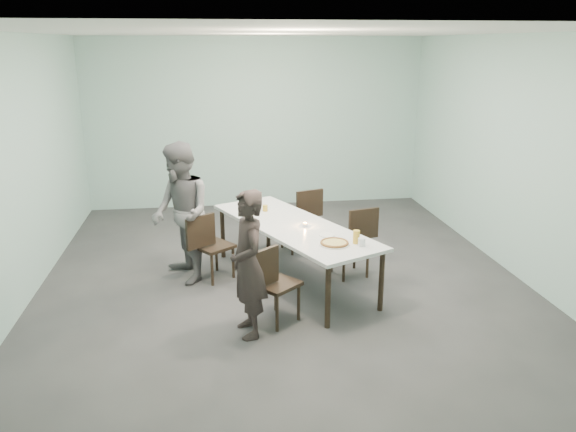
{
  "coord_description": "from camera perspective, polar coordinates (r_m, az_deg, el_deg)",
  "views": [
    {
      "loc": [
        -0.86,
        -6.58,
        2.88
      ],
      "look_at": [
        0.0,
        -0.55,
        1.0
      ],
      "focal_mm": 35.0,
      "sensor_mm": 36.0,
      "label": 1
    }
  ],
  "objects": [
    {
      "name": "ground",
      "position": [
        7.24,
        -0.62,
        -6.31
      ],
      "size": [
        7.0,
        7.0,
        0.0
      ],
      "primitive_type": "plane",
      "color": "#333335",
      "rests_on": "ground"
    },
    {
      "name": "room_shell",
      "position": [
        6.69,
        -0.67,
        9.81
      ],
      "size": [
        6.02,
        7.02,
        3.01
      ],
      "color": "#9EC6C0",
      "rests_on": "ground"
    },
    {
      "name": "table",
      "position": [
        6.91,
        0.53,
        -1.3
      ],
      "size": [
        1.91,
        2.74,
        0.75
      ],
      "rotation": [
        0.0,
        0.0,
        0.43
      ],
      "color": "white",
      "rests_on": "ground"
    },
    {
      "name": "chair_near_left",
      "position": [
        5.93,
        -1.75,
        -6.51
      ],
      "size": [
        0.62,
        0.59,
        0.87
      ],
      "rotation": [
        0.0,
        0.0,
        0.69
      ],
      "color": "black",
      "rests_on": "ground"
    },
    {
      "name": "chair_far_left",
      "position": [
        7.08,
        -8.09,
        -2.67
      ],
      "size": [
        0.62,
        0.59,
        0.87
      ],
      "rotation": [
        0.0,
        0.0,
        0.66
      ],
      "color": "black",
      "rests_on": "ground"
    },
    {
      "name": "chair_near_right",
      "position": [
        7.23,
        6.89,
        -2.18
      ],
      "size": [
        0.65,
        0.51,
        0.87
      ],
      "rotation": [
        0.0,
        0.0,
        3.39
      ],
      "color": "black",
      "rests_on": "ground"
    },
    {
      "name": "chair_far_right",
      "position": [
        8.08,
        1.52,
        0.02
      ],
      "size": [
        0.65,
        0.53,
        0.87
      ],
      "rotation": [
        0.0,
        0.0,
        3.45
      ],
      "color": "black",
      "rests_on": "ground"
    },
    {
      "name": "diner_near",
      "position": [
        5.64,
        -4.09,
        -4.92
      ],
      "size": [
        0.47,
        0.62,
        1.53
      ],
      "primitive_type": "imported",
      "rotation": [
        0.0,
        0.0,
        -1.37
      ],
      "color": "black",
      "rests_on": "ground"
    },
    {
      "name": "diner_far",
      "position": [
        7.02,
        -10.83,
        0.25
      ],
      "size": [
        0.91,
        1.03,
        1.75
      ],
      "primitive_type": "imported",
      "rotation": [
        0.0,
        0.0,
        -1.23
      ],
      "color": "slate",
      "rests_on": "ground"
    },
    {
      "name": "pizza",
      "position": [
        6.22,
        4.74,
        -2.75
      ],
      "size": [
        0.34,
        0.34,
        0.04
      ],
      "color": "white",
      "rests_on": "table"
    },
    {
      "name": "side_plate",
      "position": [
        6.51,
        3.98,
        -1.94
      ],
      "size": [
        0.18,
        0.18,
        0.01
      ],
      "primitive_type": "cylinder",
      "color": "white",
      "rests_on": "table"
    },
    {
      "name": "beer_glass",
      "position": [
        6.27,
        6.96,
        -2.12
      ],
      "size": [
        0.08,
        0.08,
        0.15
      ],
      "primitive_type": "cylinder",
      "color": "gold",
      "rests_on": "table"
    },
    {
      "name": "water_tumbler",
      "position": [
        6.2,
        7.49,
        -2.64
      ],
      "size": [
        0.08,
        0.08,
        0.09
      ],
      "primitive_type": "cylinder",
      "color": "silver",
      "rests_on": "table"
    },
    {
      "name": "tealight",
      "position": [
        6.81,
        1.73,
        -0.9
      ],
      "size": [
        0.06,
        0.06,
        0.05
      ],
      "color": "silver",
      "rests_on": "table"
    },
    {
      "name": "amber_tumbler",
      "position": [
        7.43,
        -2.34,
        0.81
      ],
      "size": [
        0.07,
        0.07,
        0.08
      ],
      "primitive_type": "cylinder",
      "color": "gold",
      "rests_on": "table"
    },
    {
      "name": "menu",
      "position": [
        7.62,
        -3.79,
        0.91
      ],
      "size": [
        0.36,
        0.33,
        0.01
      ],
      "primitive_type": "cube",
      "rotation": [
        0.0,
        0.0,
        0.43
      ],
      "color": "silver",
      "rests_on": "table"
    }
  ]
}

